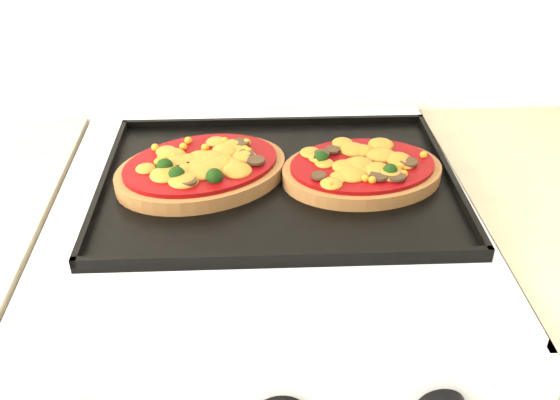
{
  "coord_description": "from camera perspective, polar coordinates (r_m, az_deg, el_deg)",
  "views": [
    {
      "loc": [
        -0.01,
        0.96,
        1.39
      ],
      "look_at": [
        0.03,
        1.68,
        0.92
      ],
      "focal_mm": 40.0,
      "sensor_mm": 36.0,
      "label": 1
    }
  ],
  "objects": [
    {
      "name": "pizza_left",
      "position": [
        0.91,
        -7.2,
        2.95
      ],
      "size": [
        0.3,
        0.26,
        0.04
      ],
      "primitive_type": null,
      "rotation": [
        0.0,
        0.0,
        0.37
      ],
      "color": "brown",
      "rests_on": "baking_tray"
    },
    {
      "name": "baking_tray",
      "position": [
        0.91,
        -0.18,
        1.84
      ],
      "size": [
        0.51,
        0.38,
        0.02
      ],
      "primitive_type": "cube",
      "rotation": [
        0.0,
        0.0,
        -0.01
      ],
      "color": "black",
      "rests_on": "stove"
    },
    {
      "name": "pizza_right",
      "position": [
        0.91,
        7.52,
        2.84
      ],
      "size": [
        0.25,
        0.2,
        0.03
      ],
      "primitive_type": null,
      "rotation": [
        0.0,
        0.0,
        0.12
      ],
      "color": "brown",
      "rests_on": "baking_tray"
    }
  ]
}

